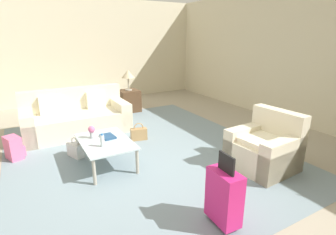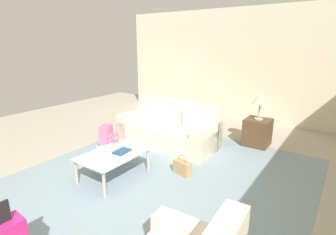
{
  "view_description": "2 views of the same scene",
  "coord_description": "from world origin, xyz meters",
  "px_view_note": "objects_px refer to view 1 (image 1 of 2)",
  "views": [
    {
      "loc": [
        3.42,
        -1.53,
        2.02
      ],
      "look_at": [
        0.12,
        0.35,
        0.82
      ],
      "focal_mm": 28.0,
      "sensor_mm": 36.0,
      "label": 1
    },
    {
      "loc": [
        2.31,
        2.51,
        2.17
      ],
      "look_at": [
        -0.93,
        0.23,
        1.03
      ],
      "focal_mm": 28.0,
      "sensor_mm": 36.0,
      "label": 2
    }
  ],
  "objects_px": {
    "table_lamp": "(128,75)",
    "handbag_tan": "(139,134)",
    "water_bottle": "(102,141)",
    "flower_vase": "(92,131)",
    "coffee_table_book": "(108,136)",
    "side_table": "(129,101)",
    "armchair": "(265,149)",
    "couch": "(76,118)",
    "backpack_pink": "(14,148)",
    "suitcase_magenta": "(224,196)",
    "handbag_white": "(75,150)",
    "coffee_table": "(106,144)"
  },
  "relations": [
    {
      "from": "couch",
      "to": "side_table",
      "type": "relative_size",
      "value": 3.62
    },
    {
      "from": "table_lamp",
      "to": "handbag_tan",
      "type": "xyz_separation_m",
      "value": [
        2.07,
        -0.62,
        -0.88
      ]
    },
    {
      "from": "water_bottle",
      "to": "flower_vase",
      "type": "relative_size",
      "value": 1.0
    },
    {
      "from": "coffee_table_book",
      "to": "side_table",
      "type": "xyz_separation_m",
      "value": [
        -2.68,
        1.42,
        -0.15
      ]
    },
    {
      "from": "armchair",
      "to": "coffee_table_book",
      "type": "height_order",
      "value": "armchair"
    },
    {
      "from": "coffee_table_book",
      "to": "couch",
      "type": "bearing_deg",
      "value": -178.79
    },
    {
      "from": "table_lamp",
      "to": "handbag_tan",
      "type": "bearing_deg",
      "value": -16.63
    },
    {
      "from": "armchair",
      "to": "handbag_white",
      "type": "height_order",
      "value": "armchair"
    },
    {
      "from": "armchair",
      "to": "side_table",
      "type": "xyz_separation_m",
      "value": [
        -4.1,
        -0.67,
        -0.01
      ]
    },
    {
      "from": "flower_vase",
      "to": "suitcase_magenta",
      "type": "distance_m",
      "value": 2.38
    },
    {
      "from": "handbag_white",
      "to": "couch",
      "type": "bearing_deg",
      "value": 167.37
    },
    {
      "from": "couch",
      "to": "flower_vase",
      "type": "xyz_separation_m",
      "value": [
        1.58,
        -0.05,
        0.24
      ]
    },
    {
      "from": "armchair",
      "to": "water_bottle",
      "type": "xyz_separation_m",
      "value": [
        -1.1,
        -2.27,
        0.21
      ]
    },
    {
      "from": "coffee_table",
      "to": "side_table",
      "type": "distance_m",
      "value": 3.18
    },
    {
      "from": "couch",
      "to": "flower_vase",
      "type": "height_order",
      "value": "couch"
    },
    {
      "from": "armchair",
      "to": "coffee_table_book",
      "type": "distance_m",
      "value": 2.53
    },
    {
      "from": "handbag_white",
      "to": "flower_vase",
      "type": "bearing_deg",
      "value": 33.41
    },
    {
      "from": "flower_vase",
      "to": "handbag_tan",
      "type": "distance_m",
      "value": 1.22
    },
    {
      "from": "handbag_tan",
      "to": "handbag_white",
      "type": "height_order",
      "value": "same"
    },
    {
      "from": "water_bottle",
      "to": "flower_vase",
      "type": "xyz_separation_m",
      "value": [
        -0.42,
        -0.05,
        0.03
      ]
    },
    {
      "from": "flower_vase",
      "to": "armchair",
      "type": "bearing_deg",
      "value": 56.84
    },
    {
      "from": "couch",
      "to": "suitcase_magenta",
      "type": "relative_size",
      "value": 2.49
    },
    {
      "from": "armchair",
      "to": "water_bottle",
      "type": "relative_size",
      "value": 4.57
    },
    {
      "from": "suitcase_magenta",
      "to": "coffee_table_book",
      "type": "bearing_deg",
      "value": -163.7
    },
    {
      "from": "couch",
      "to": "coffee_table_book",
      "type": "relative_size",
      "value": 7.67
    },
    {
      "from": "armchair",
      "to": "suitcase_magenta",
      "type": "relative_size",
      "value": 1.1
    },
    {
      "from": "table_lamp",
      "to": "handbag_tan",
      "type": "distance_m",
      "value": 2.33
    },
    {
      "from": "couch",
      "to": "backpack_pink",
      "type": "height_order",
      "value": "couch"
    },
    {
      "from": "water_bottle",
      "to": "coffee_table",
      "type": "bearing_deg",
      "value": 153.43
    },
    {
      "from": "suitcase_magenta",
      "to": "backpack_pink",
      "type": "xyz_separation_m",
      "value": [
        -3.0,
        -1.99,
        -0.16
      ]
    },
    {
      "from": "couch",
      "to": "suitcase_magenta",
      "type": "distance_m",
      "value": 3.88
    },
    {
      "from": "side_table",
      "to": "suitcase_magenta",
      "type": "relative_size",
      "value": 0.69
    },
    {
      "from": "water_bottle",
      "to": "suitcase_magenta",
      "type": "distance_m",
      "value": 1.98
    },
    {
      "from": "coffee_table_book",
      "to": "flower_vase",
      "type": "distance_m",
      "value": 0.27
    },
    {
      "from": "flower_vase",
      "to": "suitcase_magenta",
      "type": "relative_size",
      "value": 0.24
    },
    {
      "from": "side_table",
      "to": "flower_vase",
      "type": "bearing_deg",
      "value": -32.6
    },
    {
      "from": "water_bottle",
      "to": "table_lamp",
      "type": "bearing_deg",
      "value": 151.93
    },
    {
      "from": "coffee_table_book",
      "to": "handbag_white",
      "type": "bearing_deg",
      "value": -139.08
    },
    {
      "from": "flower_vase",
      "to": "suitcase_magenta",
      "type": "xyz_separation_m",
      "value": [
        2.22,
        0.85,
        -0.19
      ]
    },
    {
      "from": "table_lamp",
      "to": "handbag_tan",
      "type": "relative_size",
      "value": 1.53
    },
    {
      "from": "table_lamp",
      "to": "handbag_tan",
      "type": "height_order",
      "value": "table_lamp"
    },
    {
      "from": "coffee_table",
      "to": "table_lamp",
      "type": "distance_m",
      "value": 3.24
    },
    {
      "from": "water_bottle",
      "to": "handbag_white",
      "type": "bearing_deg",
      "value": -160.07
    },
    {
      "from": "couch",
      "to": "table_lamp",
      "type": "xyz_separation_m",
      "value": [
        -1.0,
        1.6,
        0.7
      ]
    },
    {
      "from": "table_lamp",
      "to": "suitcase_magenta",
      "type": "relative_size",
      "value": 0.64
    },
    {
      "from": "couch",
      "to": "armchair",
      "type": "bearing_deg",
      "value": 36.23
    },
    {
      "from": "coffee_table",
      "to": "handbag_tan",
      "type": "height_order",
      "value": "coffee_table"
    },
    {
      "from": "coffee_table",
      "to": "water_bottle",
      "type": "relative_size",
      "value": 5.37
    },
    {
      "from": "couch",
      "to": "side_table",
      "type": "distance_m",
      "value": 1.89
    },
    {
      "from": "couch",
      "to": "backpack_pink",
      "type": "bearing_deg",
      "value": -56.17
    }
  ]
}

